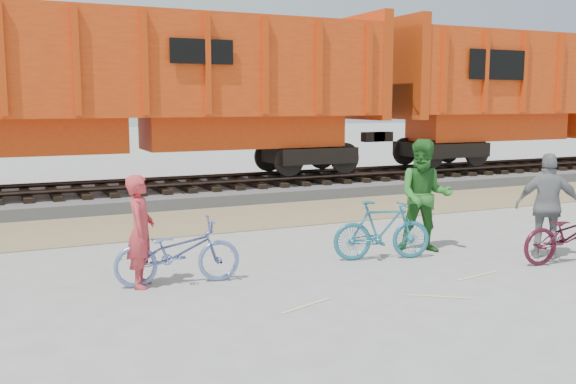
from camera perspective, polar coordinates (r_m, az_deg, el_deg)
name	(u,v)px	position (r m, az deg, el deg)	size (l,w,h in m)	color
ground	(343,281)	(9.56, 4.93, -7.92)	(120.00, 120.00, 0.00)	#9E9E99
gravel_strip	(222,219)	(14.47, -5.92, -2.41)	(120.00, 3.00, 0.02)	#8B7956
ballast_bed	(180,193)	(17.75, -9.59, -0.09)	(120.00, 4.00, 0.30)	slate
track	(180,181)	(17.71, -9.61, 0.95)	(120.00, 2.60, 0.24)	black
hopper_car_center	(132,87)	(17.31, -13.67, 9.08)	(14.00, 3.13, 4.65)	black
hopper_car_right	(557,91)	(25.02, 22.76, 8.29)	(14.00, 3.13, 4.65)	black
bicycle_blue	(178,252)	(9.41, -9.79, -5.28)	(0.63, 1.81, 0.95)	#6278B2
bicycle_teal	(382,230)	(10.82, 8.36, -3.38)	(0.47, 1.66, 1.00)	#236C82
bicycle_maroon	(570,234)	(11.48, 23.81, -3.42)	(0.63, 1.82, 0.96)	#43101F
person_solo	(141,231)	(9.33, -12.97, -3.41)	(0.59, 0.39, 1.61)	#C03239
person_man	(425,196)	(11.46, 12.06, -0.33)	(0.96, 0.75, 1.98)	#276823
person_woman	(548,206)	(11.60, 22.12, -1.16)	(1.04, 0.43, 1.78)	gray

